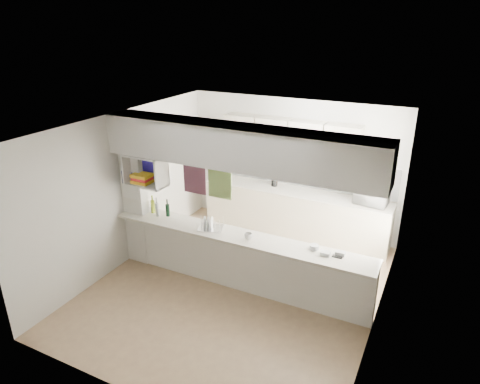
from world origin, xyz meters
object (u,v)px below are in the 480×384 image
Objects in this scene: microwave at (372,196)px; bowl at (373,187)px; dish_rack at (210,224)px; wine_bottles at (155,208)px.

microwave is 0.19m from bowl.
bowl is at bearing 98.87° from microwave.
microwave reaches higher than dish_rack.
dish_rack is 0.87× the size of wine_bottles.
bowl is (0.00, -0.04, 0.19)m from microwave.
microwave is 2.93m from dish_rack.
microwave is 1.08× the size of wine_bottles.
microwave is at bearing 27.14° from dish_rack.
bowl is 3.74m from wine_bottles.
microwave is 2.05× the size of bowl.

